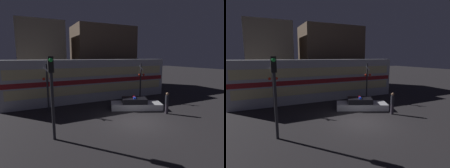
# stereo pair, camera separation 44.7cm
# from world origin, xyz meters

# --- Properties ---
(ground_plane) EXTENTS (120.00, 120.00, 0.00)m
(ground_plane) POSITION_xyz_m (0.00, 0.00, 0.00)
(ground_plane) COLOR #262326
(train) EXTENTS (18.09, 2.85, 4.51)m
(train) POSITION_xyz_m (-0.49, 8.35, 2.26)
(train) COLOR #B7BABF
(train) RESTS_ON ground_plane
(police_car) EXTENTS (4.97, 3.53, 1.14)m
(police_car) POSITION_xyz_m (1.84, 2.99, 0.41)
(police_car) COLOR silver
(police_car) RESTS_ON ground_plane
(pedestrian) EXTENTS (0.31, 0.31, 1.85)m
(pedestrian) POSITION_xyz_m (3.36, 0.52, 0.95)
(pedestrian) COLOR #2D2833
(pedestrian) RESTS_ON ground_plane
(crossing_signal_near) EXTENTS (0.81, 0.35, 4.10)m
(crossing_signal_near) POSITION_xyz_m (4.03, 5.30, 2.30)
(crossing_signal_near) COLOR #2D2D33
(crossing_signal_near) RESTS_ON ground_plane
(crossing_signal_far) EXTENTS (0.81, 0.35, 4.20)m
(crossing_signal_far) POSITION_xyz_m (-5.60, 5.67, 2.35)
(crossing_signal_far) COLOR #2D2D33
(crossing_signal_far) RESTS_ON ground_plane
(traffic_light_corner) EXTENTS (0.30, 0.46, 4.86)m
(traffic_light_corner) POSITION_xyz_m (-5.96, -0.12, 3.06)
(traffic_light_corner) COLOR #2D2D33
(traffic_light_corner) RESTS_ON ground_plane
(building_left) EXTENTS (6.15, 6.48, 9.71)m
(building_left) POSITION_xyz_m (-5.05, 17.81, 4.85)
(building_left) COLOR #726656
(building_left) RESTS_ON ground_plane
(building_center) EXTENTS (9.58, 6.17, 9.64)m
(building_center) POSITION_xyz_m (4.60, 16.99, 4.82)
(building_center) COLOR brown
(building_center) RESTS_ON ground_plane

